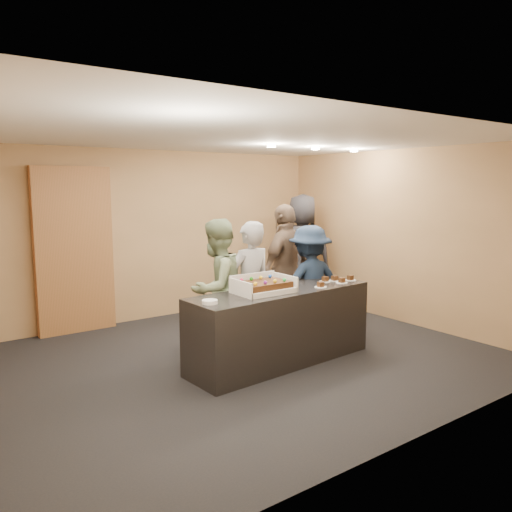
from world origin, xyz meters
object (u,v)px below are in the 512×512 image
at_px(cake_box, 262,288).
at_px(person_navy_man, 310,284).
at_px(person_sage_man, 217,289).
at_px(person_brown_extra, 286,269).
at_px(storage_cabinet, 74,251).
at_px(serving_counter, 281,326).
at_px(person_server_grey, 250,289).
at_px(person_dark_suit, 302,252).
at_px(plate_stack, 210,302).
at_px(sheet_cake, 264,284).

relative_size(cake_box, person_navy_man, 0.42).
bearing_deg(person_sage_man, cake_box, 92.18).
bearing_deg(person_brown_extra, person_navy_man, 75.92).
height_order(storage_cabinet, person_navy_man, storage_cabinet).
relative_size(serving_counter, storage_cabinet, 0.99).
height_order(cake_box, person_server_grey, person_server_grey).
xyz_separation_m(serving_counter, storage_cabinet, (-1.62, 2.77, 0.76)).
bearing_deg(person_dark_suit, person_server_grey, 71.42).
bearing_deg(serving_counter, storage_cabinet, 116.82).
xyz_separation_m(plate_stack, person_sage_man, (0.54, 0.75, -0.05)).
relative_size(sheet_cake, person_sage_man, 0.33).
relative_size(sheet_cake, person_server_grey, 0.34).
relative_size(person_navy_man, person_dark_suit, 0.80).
relative_size(plate_stack, person_brown_extra, 0.09).
distance_m(serving_counter, person_navy_man, 1.04).
relative_size(person_brown_extra, person_dark_suit, 0.94).
relative_size(serving_counter, plate_stack, 14.41).
relative_size(serving_counter, sheet_cake, 4.18).
height_order(cake_box, person_sage_man, person_sage_man).
distance_m(cake_box, person_brown_extra, 1.41).
distance_m(plate_stack, person_server_grey, 1.08).
bearing_deg(person_brown_extra, serving_counter, 29.39).
distance_m(person_server_grey, person_navy_man, 1.01).
distance_m(person_sage_man, person_brown_extra, 1.37).
xyz_separation_m(cake_box, person_brown_extra, (1.09, 0.90, -0.00)).
bearing_deg(sheet_cake, person_sage_man, 111.82).
bearing_deg(person_dark_suit, serving_counter, 80.84).
height_order(serving_counter, person_server_grey, person_server_grey).
bearing_deg(serving_counter, person_server_grey, 103.67).
height_order(cake_box, person_navy_man, person_navy_man).
relative_size(person_server_grey, person_brown_extra, 0.91).
relative_size(serving_counter, person_sage_man, 1.38).
bearing_deg(person_server_grey, person_brown_extra, -155.44).
relative_size(cake_box, sheet_cake, 1.17).
bearing_deg(person_sage_man, person_dark_suit, -173.68).
xyz_separation_m(serving_counter, person_navy_man, (0.87, 0.45, 0.35)).
xyz_separation_m(serving_counter, person_sage_man, (-0.51, 0.64, 0.42)).
bearing_deg(storage_cabinet, person_dark_suit, -13.60).
height_order(sheet_cake, plate_stack, sheet_cake).
xyz_separation_m(storage_cabinet, cake_box, (1.36, -2.75, -0.26)).
height_order(person_server_grey, person_dark_suit, person_dark_suit).
distance_m(serving_counter, sheet_cake, 0.60).
bearing_deg(person_navy_man, sheet_cake, 31.41).
distance_m(storage_cabinet, person_sage_man, 2.43).
bearing_deg(person_sage_man, plate_stack, 33.69).
height_order(cake_box, person_dark_suit, person_dark_suit).
bearing_deg(plate_stack, person_brown_extra, 28.86).
bearing_deg(cake_box, person_navy_man, 20.71).
xyz_separation_m(person_brown_extra, person_dark_suit, (1.16, 0.98, 0.06)).
bearing_deg(person_server_grey, plate_stack, 30.24).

